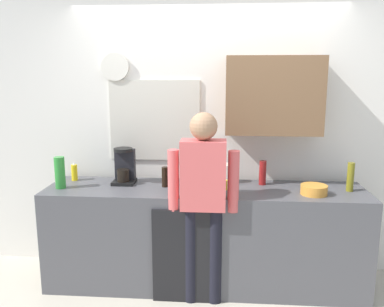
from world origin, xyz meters
name	(u,v)px	position (x,y,z in m)	size (l,w,h in m)	color
ground_plane	(203,300)	(0.00, 0.00, 0.00)	(8.00, 8.00, 0.00)	beige
kitchen_counter	(205,236)	(0.00, 0.30, 0.45)	(2.80, 0.64, 0.90)	#4C4C51
dishwasher_panel	(186,257)	(-0.14, -0.03, 0.41)	(0.56, 0.02, 0.81)	black
back_wall_assembly	(214,130)	(0.07, 0.70, 1.36)	(4.40, 0.42, 2.60)	white
coffee_maker	(124,167)	(-0.74, 0.42, 1.05)	(0.20, 0.20, 0.33)	black
bottle_dark_sauce	(165,177)	(-0.36, 0.32, 0.99)	(0.06, 0.06, 0.18)	black
bottle_green_wine	(190,178)	(-0.12, 0.08, 1.05)	(0.07, 0.07, 0.30)	#195923
bottle_clear_soda	(60,173)	(-1.27, 0.21, 1.04)	(0.09, 0.09, 0.28)	#2D8C33
bottle_olive_oil	(350,177)	(1.24, 0.31, 1.03)	(0.06, 0.06, 0.25)	olive
bottle_red_vinegar	(263,173)	(0.51, 0.46, 1.01)	(0.06, 0.06, 0.22)	maroon
cup_yellow_cup	(223,185)	(0.16, 0.27, 0.94)	(0.07, 0.07, 0.09)	yellow
mixing_bowl	(314,190)	(0.91, 0.19, 0.94)	(0.22, 0.22, 0.08)	orange
dish_soap	(74,172)	(-1.23, 0.47, 0.98)	(0.06, 0.06, 0.18)	yellow
storage_canister	(227,173)	(0.19, 0.52, 0.99)	(0.14, 0.14, 0.17)	silver
person_at_sink	(203,193)	(0.00, 0.00, 0.95)	(0.57, 0.22, 1.60)	black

